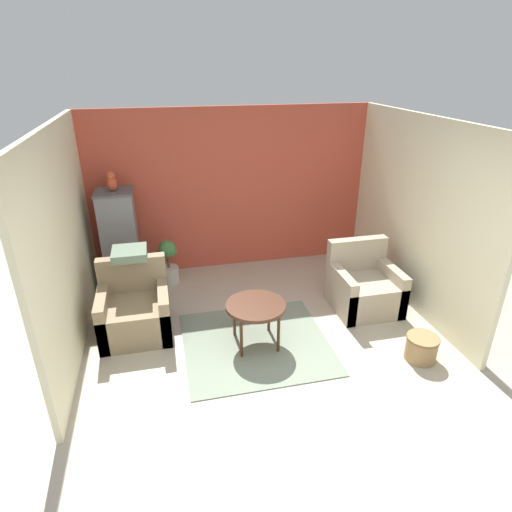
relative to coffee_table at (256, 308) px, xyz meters
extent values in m
plane|color=#B2A893|center=(0.14, -1.02, -0.48)|extent=(20.00, 20.00, 0.00)
cube|color=#C64C38|center=(0.14, 2.20, 0.74)|extent=(4.29, 0.06, 2.43)
cube|color=beige|center=(-1.98, 0.58, 0.74)|extent=(0.06, 3.19, 2.43)
cube|color=beige|center=(2.25, 0.58, 0.74)|extent=(0.06, 3.19, 2.43)
cube|color=gray|center=(0.00, 0.00, -0.47)|extent=(1.66, 1.58, 0.01)
cylinder|color=#472819|center=(0.00, 0.00, 0.03)|extent=(0.68, 0.68, 0.04)
cylinder|color=#472819|center=(-0.21, -0.21, -0.23)|extent=(0.04, 0.04, 0.49)
cylinder|color=#472819|center=(0.21, -0.21, -0.23)|extent=(0.04, 0.04, 0.49)
cylinder|color=#472819|center=(-0.21, 0.21, -0.23)|extent=(0.04, 0.04, 0.49)
cylinder|color=#472819|center=(0.21, 0.21, -0.23)|extent=(0.04, 0.04, 0.49)
cube|color=#8E7A5B|center=(-1.35, 0.52, -0.26)|extent=(0.81, 0.79, 0.43)
cube|color=#8E7A5B|center=(-1.35, 0.85, 0.17)|extent=(0.81, 0.14, 0.44)
cube|color=#8E7A5B|center=(-1.70, 0.52, -0.19)|extent=(0.12, 0.79, 0.58)
cube|color=#8E7A5B|center=(-1.01, 0.52, -0.19)|extent=(0.12, 0.79, 0.58)
cube|color=tan|center=(1.57, 0.44, -0.26)|extent=(0.81, 0.79, 0.43)
cube|color=tan|center=(1.57, 0.77, 0.17)|extent=(0.81, 0.14, 0.44)
cube|color=tan|center=(1.23, 0.44, -0.19)|extent=(0.12, 0.79, 0.58)
cube|color=tan|center=(1.92, 0.44, -0.19)|extent=(0.12, 0.79, 0.58)
cube|color=#555559|center=(-1.53, 1.77, -0.45)|extent=(0.54, 0.54, 0.07)
cube|color=gray|center=(-1.53, 1.77, 0.26)|extent=(0.47, 0.47, 1.34)
cube|color=#555559|center=(-1.53, 1.77, 0.95)|extent=(0.49, 0.49, 0.03)
ellipsoid|color=#D14C2D|center=(-1.53, 1.77, 1.06)|extent=(0.12, 0.16, 0.20)
sphere|color=#D14C2D|center=(-1.53, 1.75, 1.17)|extent=(0.11, 0.11, 0.11)
cone|color=gold|center=(-1.53, 1.70, 1.16)|extent=(0.05, 0.05, 0.05)
cone|color=#D14C2D|center=(-1.53, 1.84, 1.04)|extent=(0.06, 0.13, 0.17)
cylinder|color=beige|center=(-0.90, 1.77, -0.36)|extent=(0.28, 0.28, 0.24)
cylinder|color=brown|center=(-0.90, 1.77, -0.13)|extent=(0.03, 0.03, 0.20)
sphere|color=#427F42|center=(-0.90, 1.77, 0.05)|extent=(0.25, 0.25, 0.25)
sphere|color=#427F42|center=(-0.97, 1.79, 0.01)|extent=(0.15, 0.15, 0.15)
sphere|color=#427F42|center=(-0.84, 1.75, 0.02)|extent=(0.14, 0.14, 0.14)
cylinder|color=#A37F51|center=(1.71, -0.69, -0.34)|extent=(0.34, 0.34, 0.29)
cylinder|color=brown|center=(1.71, -0.69, -0.21)|extent=(0.35, 0.35, 0.02)
cube|color=slate|center=(-1.35, 0.85, 0.44)|extent=(0.40, 0.40, 0.10)
camera|label=1|loc=(-0.93, -4.01, 2.55)|focal=30.00mm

